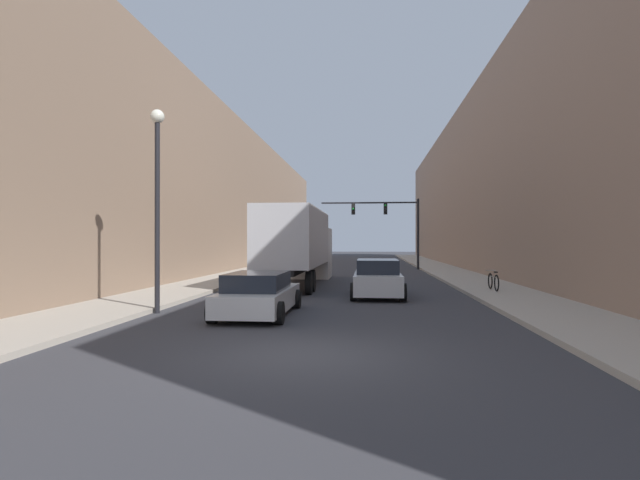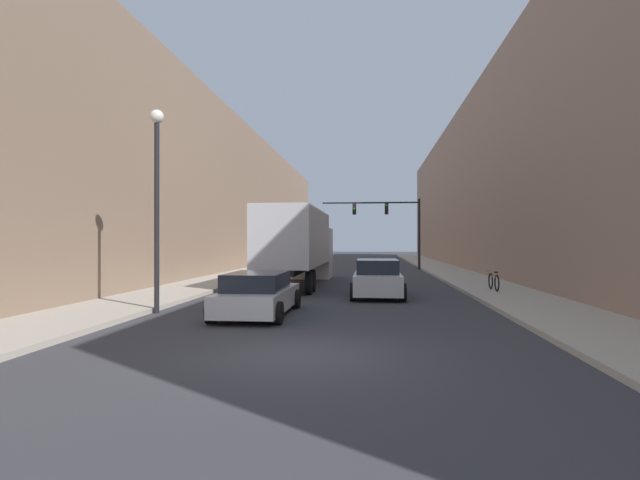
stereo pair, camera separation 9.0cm
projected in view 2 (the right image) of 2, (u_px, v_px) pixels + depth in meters
name	position (u px, v px, depth m)	size (l,w,h in m)	color
ground_plane	(298.00, 355.00, 10.00)	(200.00, 200.00, 0.00)	#38383D
sidewalk_right	(443.00, 269.00, 39.12)	(3.22, 80.00, 0.15)	#B2A899
sidewalk_left	(266.00, 268.00, 40.57)	(3.22, 80.00, 0.15)	#B2A899
building_right	(504.00, 185.00, 38.67)	(6.00, 80.00, 13.32)	#997A66
building_left	(211.00, 196.00, 41.06)	(6.00, 80.00, 11.96)	#846B56
semi_truck	(300.00, 243.00, 26.50)	(2.55, 12.50, 3.85)	silver
sedan_car	(258.00, 295.00, 15.41)	(2.12, 4.68, 1.33)	silver
suv_car	(377.00, 279.00, 20.66)	(2.12, 4.79, 1.54)	silver
traffic_signal_gantry	(393.00, 219.00, 40.62)	(7.98, 0.35, 5.74)	black
street_lamp	(157.00, 182.00, 15.85)	(0.44, 0.44, 6.48)	black
parked_bicycle	(494.00, 282.00, 21.70)	(0.44, 1.82, 0.86)	black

